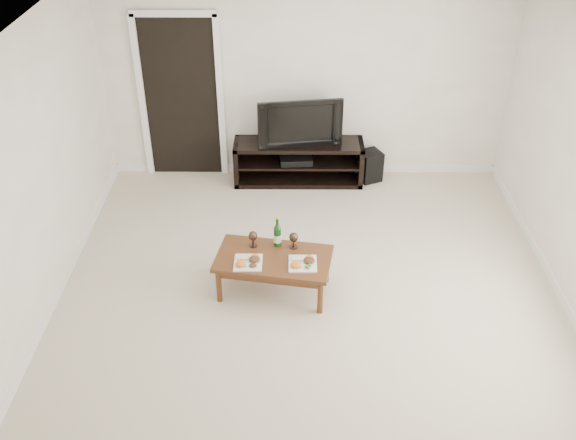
% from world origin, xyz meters
% --- Properties ---
extents(floor, '(5.50, 5.50, 0.00)m').
position_xyz_m(floor, '(0.00, 0.00, 0.00)').
color(floor, '#C1B09B').
rests_on(floor, ground).
extents(back_wall, '(5.00, 0.04, 2.60)m').
position_xyz_m(back_wall, '(0.00, 2.77, 1.30)').
color(back_wall, white).
rests_on(back_wall, ground).
extents(ceiling, '(5.00, 5.50, 0.04)m').
position_xyz_m(ceiling, '(0.00, 0.00, 2.62)').
color(ceiling, white).
rests_on(ceiling, back_wall).
extents(doorway, '(0.90, 0.02, 2.05)m').
position_xyz_m(doorway, '(-1.55, 2.73, 1.02)').
color(doorway, black).
rests_on(doorway, ground).
extents(media_console, '(1.63, 0.45, 0.55)m').
position_xyz_m(media_console, '(-0.09, 2.50, 0.28)').
color(media_console, black).
rests_on(media_console, ground).
extents(television, '(1.05, 0.29, 0.60)m').
position_xyz_m(television, '(-0.09, 2.50, 0.85)').
color(television, black).
rests_on(television, media_console).
extents(av_receiver, '(0.42, 0.33, 0.08)m').
position_xyz_m(av_receiver, '(-0.12, 2.48, 0.33)').
color(av_receiver, black).
rests_on(av_receiver, media_console).
extents(subwoofer, '(0.35, 0.35, 0.40)m').
position_xyz_m(subwoofer, '(0.83, 2.54, 0.20)').
color(subwoofer, black).
rests_on(subwoofer, ground).
extents(coffee_table, '(1.20, 0.79, 0.42)m').
position_xyz_m(coffee_table, '(-0.35, 0.27, 0.21)').
color(coffee_table, '#542C17').
rests_on(coffee_table, ground).
extents(plate_left, '(0.27, 0.27, 0.07)m').
position_xyz_m(plate_left, '(-0.59, 0.16, 0.45)').
color(plate_left, white).
rests_on(plate_left, coffee_table).
extents(plate_right, '(0.27, 0.27, 0.07)m').
position_xyz_m(plate_right, '(-0.07, 0.15, 0.45)').
color(plate_right, white).
rests_on(plate_right, coffee_table).
extents(wine_bottle, '(0.07, 0.07, 0.35)m').
position_xyz_m(wine_bottle, '(-0.31, 0.47, 0.59)').
color(wine_bottle, '#0F3913').
rests_on(wine_bottle, coffee_table).
extents(goblet_left, '(0.09, 0.09, 0.17)m').
position_xyz_m(goblet_left, '(-0.56, 0.45, 0.51)').
color(goblet_left, '#38281E').
rests_on(goblet_left, coffee_table).
extents(goblet_right, '(0.09, 0.09, 0.17)m').
position_xyz_m(goblet_right, '(-0.15, 0.43, 0.51)').
color(goblet_right, '#38281E').
rests_on(goblet_right, coffee_table).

